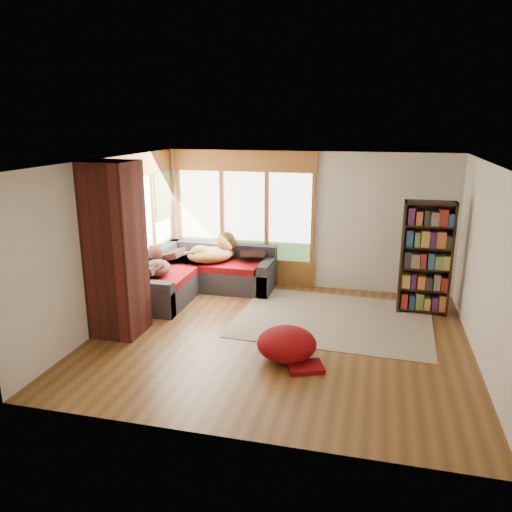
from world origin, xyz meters
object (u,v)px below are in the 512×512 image
at_px(brick_chimney, 115,250).
at_px(dog_brindle, 156,262).
at_px(sectional_sofa, 195,276).
at_px(bookshelf, 426,258).
at_px(pouf, 287,343).
at_px(area_rug, 334,319).
at_px(dog_tan, 214,249).

bearing_deg(brick_chimney, dog_brindle, 89.55).
relative_size(sectional_sofa, dog_brindle, 2.57).
bearing_deg(bookshelf, pouf, -130.64).
relative_size(sectional_sofa, area_rug, 0.71).
xyz_separation_m(bookshelf, pouf, (-1.91, -2.22, -0.72)).
bearing_deg(sectional_sofa, brick_chimney, -103.83).
xyz_separation_m(brick_chimney, dog_tan, (0.77, 2.24, -0.51)).
bearing_deg(dog_tan, area_rug, -54.56).
xyz_separation_m(sectional_sofa, dog_brindle, (-0.44, -0.73, 0.44)).
bearing_deg(pouf, dog_brindle, 148.67).
height_order(pouf, dog_brindle, dog_brindle).
distance_m(area_rug, pouf, 1.64).
height_order(bookshelf, pouf, bookshelf).
bearing_deg(area_rug, brick_chimney, -157.90).
relative_size(brick_chimney, area_rug, 0.84).
bearing_deg(area_rug, bookshelf, 25.65).
xyz_separation_m(pouf, dog_brindle, (-2.62, 1.60, 0.51)).
bearing_deg(brick_chimney, pouf, -5.93).
bearing_deg(dog_brindle, sectional_sofa, -58.73).
relative_size(bookshelf, dog_tan, 1.85).
distance_m(bookshelf, dog_brindle, 4.58).
xyz_separation_m(sectional_sofa, pouf, (2.19, -2.32, -0.07)).
height_order(bookshelf, dog_brindle, bookshelf).
height_order(area_rug, dog_tan, dog_tan).
xyz_separation_m(bookshelf, dog_brindle, (-4.53, -0.63, -0.21)).
height_order(sectional_sofa, area_rug, sectional_sofa).
distance_m(brick_chimney, dog_brindle, 1.43).
distance_m(dog_tan, dog_brindle, 1.19).
bearing_deg(area_rug, pouf, -107.90).
xyz_separation_m(brick_chimney, bookshelf, (4.54, 1.95, -0.35)).
bearing_deg(bookshelf, sectional_sofa, 178.60).
distance_m(sectional_sofa, pouf, 3.19).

